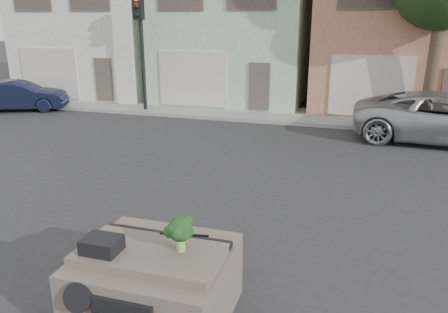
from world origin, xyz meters
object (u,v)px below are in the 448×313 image
at_px(silver_pickup, 443,142).
at_px(traffic_signal, 141,54).
at_px(navy_sedan, 21,111).
at_px(broccoli, 180,234).

distance_m(silver_pickup, traffic_signal, 12.25).
relative_size(navy_sedan, silver_pickup, 0.68).
distance_m(silver_pickup, broccoli, 12.29).
bearing_deg(broccoli, navy_sedan, 137.81).
xyz_separation_m(navy_sedan, broccoli, (12.52, -11.35, 1.36)).
xyz_separation_m(navy_sedan, traffic_signal, (5.63, 1.17, 2.55)).
height_order(navy_sedan, silver_pickup, silver_pickup).
height_order(silver_pickup, traffic_signal, traffic_signal).
bearing_deg(silver_pickup, traffic_signal, 87.97).
bearing_deg(broccoli, silver_pickup, 65.80).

